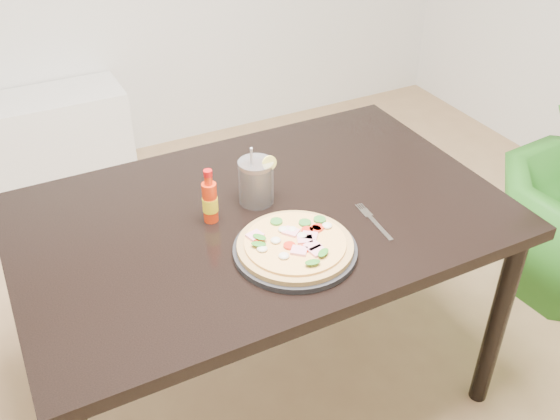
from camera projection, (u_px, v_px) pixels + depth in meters
name	position (u px, v px, depth m)	size (l,w,h in m)	color
dining_table	(262.00, 235.00, 1.85)	(1.40, 0.90, 0.75)	black
plate	(295.00, 250.00, 1.64)	(0.33, 0.33, 0.02)	black
pizza	(295.00, 244.00, 1.63)	(0.31, 0.31, 0.03)	tan
hot_sauce_bottle	(210.00, 201.00, 1.73)	(0.05, 0.05, 0.16)	red
cola_cup	(256.00, 183.00, 1.81)	(0.11, 0.10, 0.19)	black
fork	(373.00, 221.00, 1.76)	(0.03, 0.19, 0.00)	silver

